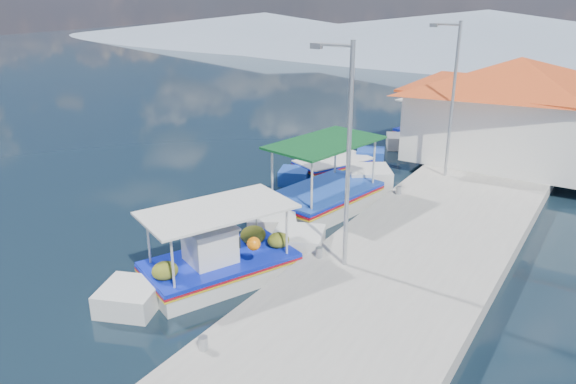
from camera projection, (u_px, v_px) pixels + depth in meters
The scene contains 10 objects.
ground at pixel (171, 267), 16.19m from camera, with size 160.00×160.00×0.00m, color black.
quay at pixel (436, 232), 17.92m from camera, with size 5.00×44.00×0.50m, color #A3A199.
bollards at pixel (367, 215), 18.23m from camera, with size 0.20×17.20×0.30m.
main_caique at pixel (221, 264), 15.41m from camera, with size 3.95×6.62×2.38m.
caique_green_canopy at pixel (325, 199), 20.20m from camera, with size 3.23×7.61×2.90m.
caique_blue_hull at pixel (333, 168), 24.10m from camera, with size 3.23×5.32×1.04m.
caique_far at pixel (432, 131), 29.49m from camera, with size 3.54×6.69×2.48m.
harbor_building at pixel (515, 107), 24.03m from camera, with size 10.49×10.49×4.40m.
lamp_post_near at pixel (346, 146), 14.19m from camera, with size 1.21×0.14×6.00m.
lamp_post_far at pixel (451, 92), 21.32m from camera, with size 1.21×0.14×6.00m.
Camera 1 is at (10.55, -10.38, 7.71)m, focal length 34.68 mm.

